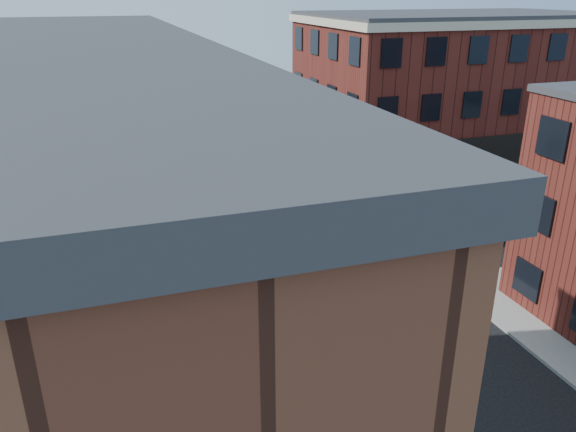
# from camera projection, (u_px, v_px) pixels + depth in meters

# --- Properties ---
(ground) EXTENTS (120.00, 120.00, 0.00)m
(ground) POSITION_uv_depth(u_px,v_px,m) (295.00, 249.00, 32.80)
(ground) COLOR black
(ground) RESTS_ON ground
(sidewalk_ne) EXTENTS (30.00, 30.00, 0.15)m
(sidewalk_ne) POSITION_uv_depth(u_px,v_px,m) (422.00, 137.00, 57.41)
(sidewalk_ne) COLOR gray
(sidewalk_ne) RESTS_ON ground
(building_ne) EXTENTS (25.00, 16.00, 12.00)m
(building_ne) POSITION_uv_depth(u_px,v_px,m) (452.00, 86.00, 50.64)
(building_ne) COLOR #4E1913
(building_ne) RESTS_ON ground
(tree_near) EXTENTS (2.69, 2.69, 4.49)m
(tree_near) POSITION_uv_depth(u_px,v_px,m) (346.00, 145.00, 42.61)
(tree_near) COLOR black
(tree_near) RESTS_ON ground
(tree_far) EXTENTS (2.43, 2.43, 4.07)m
(tree_far) POSITION_uv_depth(u_px,v_px,m) (318.00, 131.00, 48.00)
(tree_far) COLOR black
(tree_far) RESTS_ON ground
(signal_pole) EXTENTS (1.29, 1.24, 4.60)m
(signal_pole) POSITION_uv_depth(u_px,v_px,m) (198.00, 274.00, 23.89)
(signal_pole) COLOR black
(signal_pole) RESTS_ON ground
(box_truck) EXTENTS (7.50, 2.78, 3.33)m
(box_truck) POSITION_uv_depth(u_px,v_px,m) (470.00, 212.00, 33.60)
(box_truck) COLOR silver
(box_truck) RESTS_ON ground
(traffic_cone) EXTENTS (0.46, 0.46, 0.77)m
(traffic_cone) POSITION_uv_depth(u_px,v_px,m) (280.00, 298.00, 26.84)
(traffic_cone) COLOR #F5360A
(traffic_cone) RESTS_ON ground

